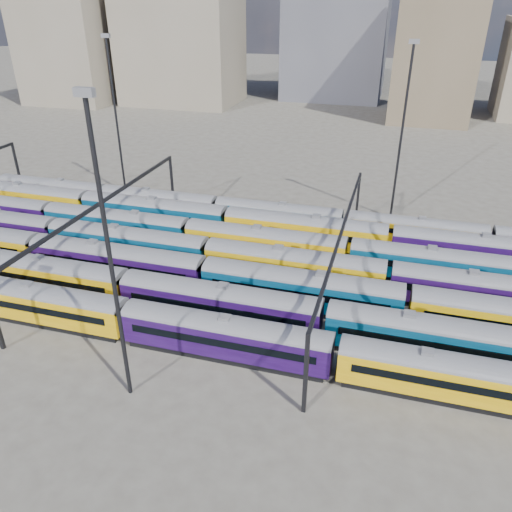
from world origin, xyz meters
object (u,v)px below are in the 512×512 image
(rake_2, at_px, (204,272))
(rake_0, at_px, (126,315))
(mast_2, at_px, (109,250))
(rake_1, at_px, (125,285))

(rake_2, bearing_deg, rake_0, -113.78)
(rake_2, xyz_separation_m, mast_2, (-0.38, -17.00, 11.09))
(rake_1, height_order, mast_2, mast_2)
(rake_0, bearing_deg, rake_2, 66.22)
(rake_0, distance_m, mast_2, 13.88)
(rake_1, distance_m, mast_2, 17.76)
(rake_0, height_order, rake_1, rake_1)
(rake_1, relative_size, rake_2, 0.98)
(rake_0, bearing_deg, mast_2, -60.11)
(rake_2, distance_m, mast_2, 20.30)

